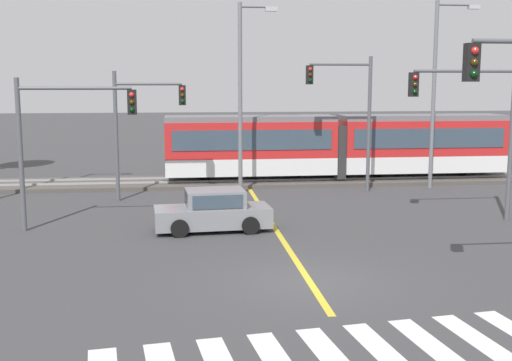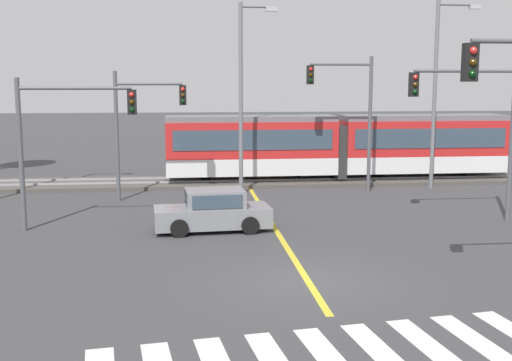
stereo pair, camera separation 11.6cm
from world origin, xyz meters
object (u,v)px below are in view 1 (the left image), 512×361
object	(u,v)px
traffic_light_mid_right	(477,115)
sedan_crossing	(213,212)
light_rail_tram	(337,144)
traffic_light_far_right	(349,104)
traffic_light_far_left	(140,118)
street_lamp_centre	(243,89)
street_lamp_east	(438,84)
traffic_light_mid_left	(63,128)

from	to	relation	value
traffic_light_mid_right	sedan_crossing	bearing A→B (deg)	-177.84
light_rail_tram	traffic_light_far_right	distance (m)	4.11
traffic_light_far_left	light_rail_tram	bearing A→B (deg)	23.96
traffic_light_mid_right	traffic_light_far_left	distance (m)	14.43
sedan_crossing	street_lamp_centre	world-z (taller)	street_lamp_centre
traffic_light_mid_right	street_lamp_east	distance (m)	8.17
light_rail_tram	traffic_light_mid_left	distance (m)	16.40
traffic_light_far_right	street_lamp_east	world-z (taller)	street_lamp_east
traffic_light_far_right	street_lamp_east	distance (m)	4.86
traffic_light_mid_left	traffic_light_mid_right	bearing A→B (deg)	-1.25
traffic_light_far_right	traffic_light_far_left	bearing A→B (deg)	-173.47
street_lamp_east	traffic_light_far_left	bearing A→B (deg)	-172.92
traffic_light_mid_left	street_lamp_centre	distance (m)	10.04
sedan_crossing	traffic_light_far_left	world-z (taller)	traffic_light_far_left
traffic_light_far_right	traffic_light_far_left	size ratio (longest dim) A/B	1.13
traffic_light_mid_left	street_lamp_centre	xyz separation A→B (m)	(7.20, 6.86, 1.34)
street_lamp_centre	street_lamp_east	size ratio (longest dim) A/B	0.97
street_lamp_centre	traffic_light_far_right	bearing A→B (deg)	0.41
light_rail_tram	street_lamp_centre	world-z (taller)	street_lamp_centre
traffic_light_mid_right	street_lamp_centre	world-z (taller)	street_lamp_centre
traffic_light_mid_right	street_lamp_centre	bearing A→B (deg)	138.98
street_lamp_centre	street_lamp_east	xyz separation A→B (m)	(9.91, 0.72, 0.21)
traffic_light_far_right	light_rail_tram	bearing A→B (deg)	85.85
light_rail_tram	traffic_light_far_right	xyz separation A→B (m)	(-0.25, -3.41, 2.28)
sedan_crossing	traffic_light_far_right	distance (m)	11.00
light_rail_tram	street_lamp_east	xyz separation A→B (m)	(4.47, -2.73, 3.24)
street_lamp_centre	traffic_light_far_left	bearing A→B (deg)	-167.03
sedan_crossing	traffic_light_mid_left	world-z (taller)	traffic_light_mid_left
light_rail_tram	traffic_light_mid_left	world-z (taller)	traffic_light_mid_left
traffic_light_far_right	traffic_light_far_left	distance (m)	10.07
traffic_light_mid_right	traffic_light_far_right	distance (m)	7.87
light_rail_tram	traffic_light_mid_right	distance (m)	11.21
light_rail_tram	traffic_light_far_right	bearing A→B (deg)	-94.15
traffic_light_far_left	traffic_light_mid_right	bearing A→B (deg)	-24.98
sedan_crossing	traffic_light_mid_left	xyz separation A→B (m)	(-5.34, 0.72, 3.04)
traffic_light_mid_right	street_lamp_east	size ratio (longest dim) A/B	0.66
light_rail_tram	street_lamp_east	bearing A→B (deg)	-31.38
sedan_crossing	traffic_light_far_right	world-z (taller)	traffic_light_far_right
light_rail_tram	sedan_crossing	distance (m)	13.30
light_rail_tram	traffic_light_far_left	xyz separation A→B (m)	(-10.24, -4.55, 1.75)
traffic_light_mid_left	sedan_crossing	bearing A→B (deg)	-7.69
traffic_light_far_right	street_lamp_centre	distance (m)	5.24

